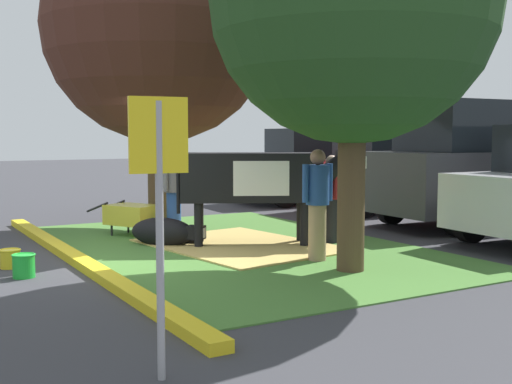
{
  "coord_description": "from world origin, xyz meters",
  "views": [
    {
      "loc": [
        9.23,
        -2.92,
        1.84
      ],
      "look_at": [
        -0.01,
        2.49,
        0.9
      ],
      "focal_mm": 45.35,
      "sensor_mm": 36.0,
      "label": 1
    }
  ],
  "objects_px": {
    "bucket_yellow": "(10,258)",
    "wheelbarrow": "(133,215)",
    "person_handler": "(331,197)",
    "suv_dark_grey": "(480,163)",
    "shade_tree_right": "(354,0)",
    "parking_sign": "(159,182)",
    "calf_lying": "(164,232)",
    "cow_holstein": "(257,178)",
    "bucket_green": "(24,265)",
    "person_visitor_far": "(317,202)",
    "shade_tree_left": "(159,27)",
    "sedan_silver": "(313,166)",
    "sedan_red": "(388,170)",
    "person_visitor_near": "(174,190)"
  },
  "relations": [
    {
      "from": "shade_tree_left",
      "to": "cow_holstein",
      "type": "xyz_separation_m",
      "value": [
        2.54,
        0.68,
        -2.75
      ]
    },
    {
      "from": "bucket_yellow",
      "to": "sedan_silver",
      "type": "xyz_separation_m",
      "value": [
        -5.17,
        8.82,
        0.85
      ]
    },
    {
      "from": "shade_tree_right",
      "to": "person_visitor_far",
      "type": "xyz_separation_m",
      "value": [
        -0.81,
        0.03,
        -2.72
      ]
    },
    {
      "from": "wheelbarrow",
      "to": "bucket_yellow",
      "type": "distance_m",
      "value": 3.06
    },
    {
      "from": "shade_tree_right",
      "to": "person_handler",
      "type": "bearing_deg",
      "value": 149.5
    },
    {
      "from": "person_handler",
      "to": "sedan_red",
      "type": "height_order",
      "value": "sedan_red"
    },
    {
      "from": "shade_tree_left",
      "to": "suv_dark_grey",
      "type": "bearing_deg",
      "value": 65.73
    },
    {
      "from": "shade_tree_left",
      "to": "wheelbarrow",
      "type": "height_order",
      "value": "shade_tree_left"
    },
    {
      "from": "bucket_yellow",
      "to": "person_visitor_far",
      "type": "bearing_deg",
      "value": 65.88
    },
    {
      "from": "shade_tree_left",
      "to": "parking_sign",
      "type": "xyz_separation_m",
      "value": [
        7.27,
        -2.95,
        -2.39
      ]
    },
    {
      "from": "bucket_yellow",
      "to": "sedan_red",
      "type": "xyz_separation_m",
      "value": [
        -2.58,
        9.21,
        0.85
      ]
    },
    {
      "from": "wheelbarrow",
      "to": "bucket_green",
      "type": "xyz_separation_m",
      "value": [
        2.55,
        -2.4,
        -0.22
      ]
    },
    {
      "from": "calf_lying",
      "to": "parking_sign",
      "type": "distance_m",
      "value": 6.06
    },
    {
      "from": "sedan_red",
      "to": "parking_sign",
      "type": "bearing_deg",
      "value": -50.05
    },
    {
      "from": "parking_sign",
      "to": "shade_tree_left",
      "type": "bearing_deg",
      "value": 157.94
    },
    {
      "from": "calf_lying",
      "to": "wheelbarrow",
      "type": "height_order",
      "value": "wheelbarrow"
    },
    {
      "from": "calf_lying",
      "to": "person_visitor_far",
      "type": "height_order",
      "value": "person_visitor_far"
    },
    {
      "from": "person_handler",
      "to": "cow_holstein",
      "type": "bearing_deg",
      "value": -109.71
    },
    {
      "from": "person_visitor_far",
      "to": "parking_sign",
      "type": "bearing_deg",
      "value": -49.7
    },
    {
      "from": "person_handler",
      "to": "person_visitor_near",
      "type": "height_order",
      "value": "person_visitor_near"
    },
    {
      "from": "person_visitor_near",
      "to": "person_handler",
      "type": "bearing_deg",
      "value": 45.83
    },
    {
      "from": "bucket_yellow",
      "to": "wheelbarrow",
      "type": "bearing_deg",
      "value": 126.76
    },
    {
      "from": "shade_tree_right",
      "to": "wheelbarrow",
      "type": "xyz_separation_m",
      "value": [
        -4.41,
        -1.49,
        -3.22
      ]
    },
    {
      "from": "calf_lying",
      "to": "sedan_red",
      "type": "xyz_separation_m",
      "value": [
        -2.03,
        6.68,
        0.75
      ]
    },
    {
      "from": "suv_dark_grey",
      "to": "person_visitor_far",
      "type": "bearing_deg",
      "value": -74.03
    },
    {
      "from": "shade_tree_left",
      "to": "bucket_yellow",
      "type": "relative_size",
      "value": 20.6
    },
    {
      "from": "person_handler",
      "to": "suv_dark_grey",
      "type": "xyz_separation_m",
      "value": [
        -0.31,
        4.01,
        0.47
      ]
    },
    {
      "from": "shade_tree_right",
      "to": "cow_holstein",
      "type": "xyz_separation_m",
      "value": [
        -2.39,
        -0.05,
        -2.47
      ]
    },
    {
      "from": "shade_tree_left",
      "to": "calf_lying",
      "type": "bearing_deg",
      "value": -20.49
    },
    {
      "from": "wheelbarrow",
      "to": "person_handler",
      "type": "bearing_deg",
      "value": 47.29
    },
    {
      "from": "cow_holstein",
      "to": "sedan_red",
      "type": "relative_size",
      "value": 0.65
    },
    {
      "from": "person_visitor_near",
      "to": "suv_dark_grey",
      "type": "distance_m",
      "value": 6.29
    },
    {
      "from": "shade_tree_right",
      "to": "parking_sign",
      "type": "height_order",
      "value": "shade_tree_right"
    },
    {
      "from": "shade_tree_right",
      "to": "parking_sign",
      "type": "bearing_deg",
      "value": -57.58
    },
    {
      "from": "parking_sign",
      "to": "sedan_red",
      "type": "bearing_deg",
      "value": 129.95
    },
    {
      "from": "wheelbarrow",
      "to": "parking_sign",
      "type": "xyz_separation_m",
      "value": [
        6.74,
        -2.19,
        1.11
      ]
    },
    {
      "from": "cow_holstein",
      "to": "bucket_green",
      "type": "height_order",
      "value": "cow_holstein"
    },
    {
      "from": "person_visitor_near",
      "to": "suv_dark_grey",
      "type": "relative_size",
      "value": 0.34
    },
    {
      "from": "person_visitor_near",
      "to": "sedan_red",
      "type": "relative_size",
      "value": 0.36
    },
    {
      "from": "cow_holstein",
      "to": "bucket_green",
      "type": "bearing_deg",
      "value": -81.98
    },
    {
      "from": "shade_tree_left",
      "to": "parking_sign",
      "type": "relative_size",
      "value": 2.87
    },
    {
      "from": "cow_holstein",
      "to": "wheelbarrow",
      "type": "relative_size",
      "value": 1.9
    },
    {
      "from": "shade_tree_right",
      "to": "cow_holstein",
      "type": "height_order",
      "value": "shade_tree_right"
    },
    {
      "from": "shade_tree_left",
      "to": "cow_holstein",
      "type": "height_order",
      "value": "shade_tree_left"
    },
    {
      "from": "calf_lying",
      "to": "sedan_red",
      "type": "distance_m",
      "value": 7.02
    },
    {
      "from": "parking_sign",
      "to": "wheelbarrow",
      "type": "bearing_deg",
      "value": 162.02
    },
    {
      "from": "calf_lying",
      "to": "wheelbarrow",
      "type": "distance_m",
      "value": 1.28
    },
    {
      "from": "sedan_silver",
      "to": "suv_dark_grey",
      "type": "height_order",
      "value": "suv_dark_grey"
    },
    {
      "from": "shade_tree_right",
      "to": "sedan_silver",
      "type": "distance_m",
      "value": 9.53
    },
    {
      "from": "sedan_silver",
      "to": "person_visitor_far",
      "type": "bearing_deg",
      "value": -35.0
    }
  ]
}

